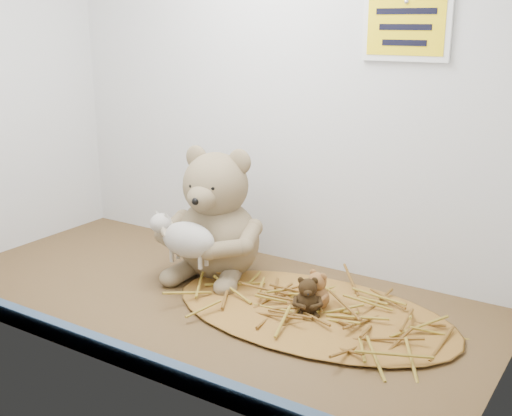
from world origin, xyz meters
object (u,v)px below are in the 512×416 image
Objects in this scene: main_teddy at (217,213)px; mini_teddy_tan at (317,288)px; mini_teddy_brown at (308,294)px; toy_lamb at (188,240)px.

mini_teddy_tan is (28.29, -5.42, -9.78)cm from main_teddy.
mini_teddy_tan is at bearing 51.75° from mini_teddy_brown.
main_teddy is at bearing -174.02° from mini_teddy_tan.
main_teddy is 30.42cm from mini_teddy_tan.
toy_lamb is 28.65cm from mini_teddy_brown.
main_teddy is 3.82× the size of mini_teddy_tan.
main_teddy is 1.78× the size of toy_lamb.
toy_lamb is at bearing -152.75° from mini_teddy_tan.
mini_teddy_tan is 3.30cm from mini_teddy_brown.
mini_teddy_tan is (28.29, 5.21, -6.41)cm from toy_lamb.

